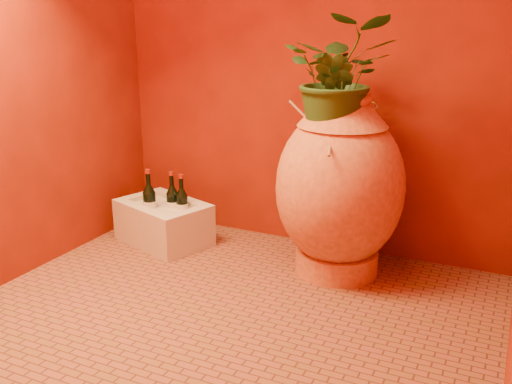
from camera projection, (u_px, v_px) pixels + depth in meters
The scene contains 11 objects.
floor at pixel (233, 309), 2.83m from camera, with size 2.50×2.50×0.00m, color brown.
wall_back at pixel (310, 42), 3.32m from camera, with size 2.50×0.02×2.50m, color #5F1405.
wall_left at pixel (19, 44), 2.98m from camera, with size 0.02×2.00×2.50m, color #5F1405.
amphora at pixel (340, 186), 3.11m from camera, with size 0.92×0.92×1.01m.
stone_basin at pixel (164, 223), 3.64m from camera, with size 0.66×0.56×0.27m.
wine_bottle_a at pixel (182, 206), 3.57m from camera, with size 0.08×0.08×0.31m.
wine_bottle_b at pixel (150, 203), 3.57m from camera, with size 0.08×0.08×0.34m.
wine_bottle_c at pixel (173, 203), 3.60m from camera, with size 0.08×0.08×0.32m.
wall_tap at pixel (372, 115), 3.20m from camera, with size 0.07×0.14×0.15m.
plant_main at pixel (340, 76), 2.92m from camera, with size 0.56×0.48×0.62m, color #204318.
plant_side at pixel (332, 96), 2.94m from camera, with size 0.24×0.20×0.44m, color #204318.
Camera 1 is at (1.19, -2.24, 1.39)m, focal length 40.00 mm.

